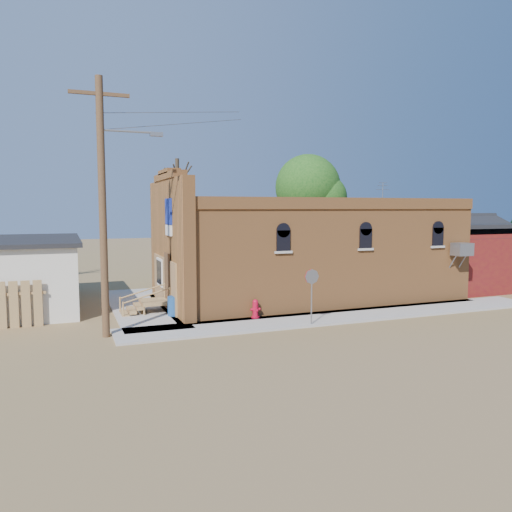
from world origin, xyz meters
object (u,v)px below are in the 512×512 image
object	(u,v)px
utility_pole	(104,201)
stop_sign	(312,282)
brick_bar	(302,252)
fire_hydrant	(255,309)
trash_barrel	(174,306)

from	to	relation	value
utility_pole	stop_sign	size ratio (longest dim) A/B	4.20
brick_bar	stop_sign	xyz separation A→B (m)	(-2.33, -5.49, -0.61)
brick_bar	utility_pole	world-z (taller)	utility_pole
brick_bar	fire_hydrant	size ratio (longest dim) A/B	21.33
stop_sign	trash_barrel	xyz separation A→B (m)	(-4.62, 3.45, -1.25)
brick_bar	utility_pole	distance (m)	10.96
brick_bar	fire_hydrant	bearing A→B (deg)	-136.87
trash_barrel	stop_sign	bearing A→B (deg)	-36.78
brick_bar	trash_barrel	distance (m)	7.47
fire_hydrant	stop_sign	bearing A→B (deg)	-37.10
trash_barrel	fire_hydrant	bearing A→B (deg)	-28.92
fire_hydrant	trash_barrel	size ratio (longest dim) A/B	0.95
fire_hydrant	trash_barrel	distance (m)	3.42
utility_pole	stop_sign	distance (m)	8.15
utility_pole	fire_hydrant	xyz separation A→B (m)	(5.84, 0.60, -4.31)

